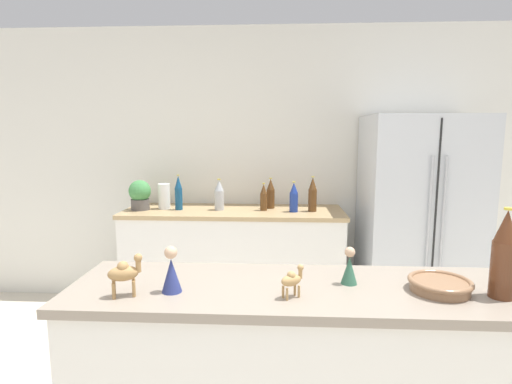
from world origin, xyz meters
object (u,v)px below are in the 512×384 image
at_px(potted_plant, 140,194).
at_px(paper_towel_roll, 164,196).
at_px(back_bottle_5, 294,197).
at_px(wise_man_figurine_crimson, 171,272).
at_px(camel_figurine, 125,272).
at_px(refrigerator, 418,221).
at_px(camel_figurine_second, 292,279).
at_px(back_bottle_0, 264,197).
at_px(back_bottle_1, 313,195).
at_px(wise_man_figurine_purple, 349,268).
at_px(back_bottle_2, 179,193).
at_px(back_bottle_4, 219,195).
at_px(fruit_bowl, 440,285).
at_px(wine_bottle, 504,255).
at_px(back_bottle_3, 271,194).

relative_size(potted_plant, paper_towel_roll, 1.17).
xyz_separation_m(back_bottle_5, wise_man_figurine_crimson, (-0.52, -1.96, 0.03)).
distance_m(potted_plant, camel_figurine, 2.13).
relative_size(refrigerator, camel_figurine_second, 15.03).
bearing_deg(back_bottle_0, potted_plant, -178.52).
height_order(back_bottle_1, wise_man_figurine_purple, back_bottle_1).
height_order(paper_towel_roll, camel_figurine, camel_figurine).
relative_size(camel_figurine, wise_man_figurine_crimson, 0.88).
height_order(back_bottle_2, back_bottle_5, back_bottle_2).
bearing_deg(refrigerator, wise_man_figurine_purple, -116.07).
height_order(potted_plant, back_bottle_2, back_bottle_2).
bearing_deg(back_bottle_2, camel_figurine_second, -65.80).
distance_m(paper_towel_roll, back_bottle_1, 1.30).
distance_m(camel_figurine, wise_man_figurine_crimson, 0.16).
height_order(back_bottle_0, camel_figurine, back_bottle_0).
bearing_deg(back_bottle_2, wise_man_figurine_crimson, -76.73).
xyz_separation_m(paper_towel_roll, camel_figurine, (0.46, -2.08, 0.06)).
distance_m(back_bottle_4, camel_figurine_second, 2.11).
relative_size(camel_figurine_second, wise_man_figurine_purple, 0.79).
bearing_deg(back_bottle_0, camel_figurine, -101.63).
bearing_deg(back_bottle_5, camel_figurine, -108.71).
relative_size(potted_plant, fruit_bowl, 1.14).
bearing_deg(fruit_bowl, back_bottle_0, 110.22).
height_order(back_bottle_0, wise_man_figurine_crimson, wise_man_figurine_crimson).
distance_m(back_bottle_4, wise_man_figurine_purple, 2.05).
xyz_separation_m(back_bottle_2, wise_man_figurine_crimson, (0.47, -2.00, 0.01)).
bearing_deg(back_bottle_1, wine_bottle, -75.88).
distance_m(potted_plant, wine_bottle, 2.80).
relative_size(fruit_bowl, camel_figurine_second, 1.96).
bearing_deg(fruit_bowl, wise_man_figurine_purple, 169.35).
bearing_deg(wise_man_figurine_purple, fruit_bowl, -10.65).
height_order(back_bottle_1, back_bottle_3, back_bottle_1).
xyz_separation_m(back_bottle_3, wise_man_figurine_crimson, (-0.33, -2.11, 0.03)).
height_order(refrigerator, fruit_bowl, refrigerator).
bearing_deg(back_bottle_2, potted_plant, -176.40).
xyz_separation_m(refrigerator, camel_figurine_second, (-1.12, -1.98, 0.21)).
xyz_separation_m(back_bottle_5, camel_figurine, (-0.68, -2.01, 0.05)).
distance_m(potted_plant, back_bottle_1, 1.49).
distance_m(back_bottle_1, back_bottle_3, 0.38).
bearing_deg(paper_towel_roll, wine_bottle, -48.47).
bearing_deg(fruit_bowl, back_bottle_2, 126.87).
relative_size(camel_figurine, camel_figurine_second, 1.32).
relative_size(potted_plant, wise_man_figurine_crimson, 1.50).
distance_m(paper_towel_roll, wine_bottle, 2.70).
bearing_deg(wise_man_figurine_crimson, back_bottle_5, 75.01).
xyz_separation_m(back_bottle_3, camel_figurine_second, (0.11, -2.14, 0.02)).
relative_size(back_bottle_0, wise_man_figurine_purple, 1.62).
height_order(camel_figurine, camel_figurine_second, camel_figurine).
distance_m(refrigerator, back_bottle_4, 1.69).
xyz_separation_m(fruit_bowl, camel_figurine, (-1.14, -0.10, 0.06)).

